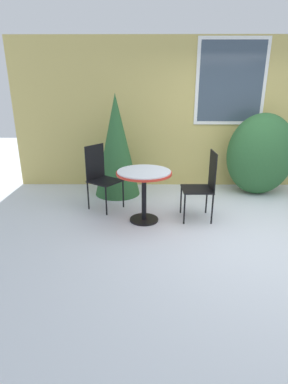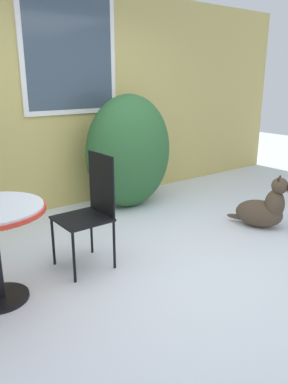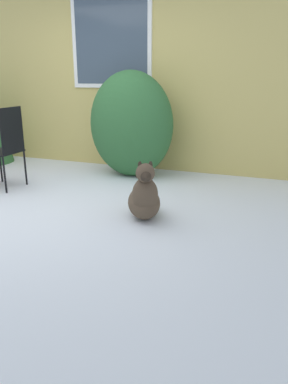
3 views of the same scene
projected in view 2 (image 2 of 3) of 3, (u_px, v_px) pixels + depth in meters
The scene contains 5 objects.
ground_plane at pixel (183, 264), 3.45m from camera, with size 16.00×16.00×0.00m, color silver.
house_wall at pixel (68, 98), 4.71m from camera, with size 8.00×0.10×2.74m.
shrub_left at pixel (129, 152), 4.82m from camera, with size 1.20×0.77×1.46m.
patio_chair_far_side at pixel (91, 207), 3.30m from camera, with size 0.44×0.44×1.02m.
dog at pixel (264, 209), 4.25m from camera, with size 0.51×0.69×0.62m.
Camera 2 is at (-2.16, -2.25, 1.64)m, focal length 35.00 mm.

